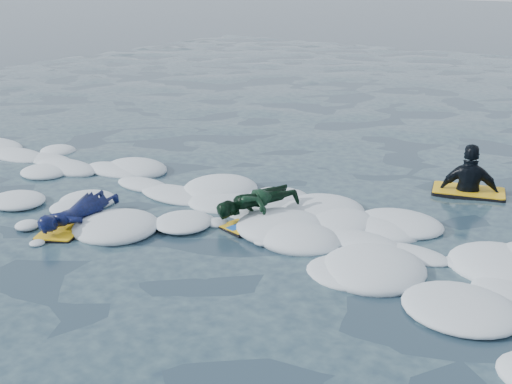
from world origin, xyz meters
TOP-DOWN VIEW (x-y plane):
  - ground at (0.00, 0.00)m, footprint 120.00×120.00m
  - foam_band at (0.00, 1.03)m, footprint 12.00×3.10m
  - prone_woman_unit at (-1.50, -0.32)m, footprint 0.89×1.54m
  - prone_child_unit at (0.50, 1.24)m, footprint 1.08×1.36m
  - waiting_rider_unit at (2.65, 4.11)m, footprint 1.25×0.90m

SIDE VIEW (x-z plane):
  - waiting_rider_unit at x=2.65m, z-range -0.85..0.84m
  - ground at x=0.00m, z-range 0.00..0.00m
  - foam_band at x=0.00m, z-range -0.15..0.15m
  - prone_woman_unit at x=-1.50m, z-range 0.00..0.37m
  - prone_child_unit at x=0.50m, z-range 0.01..0.48m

